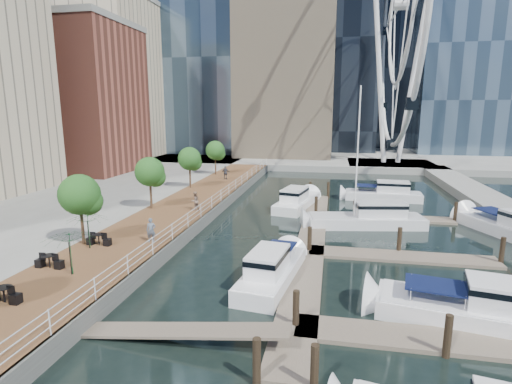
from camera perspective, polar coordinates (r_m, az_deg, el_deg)
The scene contains 18 objects.
ground at distance 21.02m, azimuth -2.27°, elevation -15.39°, with size 520.00×520.00×0.00m, color black.
boardwalk at distance 36.93m, azimuth -10.62°, elevation -2.84°, with size 6.00×60.00×1.00m, color brown.
seawall at distance 35.96m, azimuth -6.16°, elevation -3.10°, with size 0.25×60.00×1.00m, color #595954.
land_far at distance 120.66m, azimuth 8.90°, elevation 7.03°, with size 200.00×114.00×1.00m, color gray.
breakwater at distance 42.30m, azimuth 32.38°, elevation -2.64°, with size 4.00×60.00×1.00m, color gray.
pier at distance 71.48m, azimuth 18.64°, elevation 3.61°, with size 14.00×12.00×1.00m, color gray.
railing at distance 35.74m, azimuth -6.35°, elevation -1.50°, with size 0.10×60.00×1.05m, color white, non-canonical shape.
floating_docks at distance 29.85m, azimuth 17.49°, elevation -6.64°, with size 16.00×34.00×2.60m.
midrise_condos at distance 59.02m, azimuth -30.02°, elevation 13.77°, with size 19.00×67.00×28.00m.
ferris_wheel at distance 72.79m, azimuth 20.02°, elevation 23.84°, with size 5.80×45.60×47.80m.
street_trees at distance 36.26m, azimuth -14.95°, elevation 2.81°, with size 2.60×42.60×4.60m.
cafe_tables at distance 23.39m, azimuth -29.69°, elevation -10.43°, with size 2.50×13.70×0.74m.
yacht_foreground at distance 21.68m, azimuth 29.71°, elevation -16.11°, with size 2.74×10.22×2.15m, color white, non-canonical shape.
pedestrian_near at distance 27.23m, azimuth -14.76°, elevation -5.31°, with size 0.59×0.39×1.63m, color slate.
pedestrian_mid at distance 35.19m, azimuth -8.73°, elevation -1.27°, with size 0.80×0.62×1.65m, color #8B6F60.
pedestrian_far at distance 50.79m, azimuth -4.36°, elevation 2.77°, with size 1.01×0.42×1.73m, color #363944.
moored_yachts at distance 33.36m, azimuth 16.79°, elevation -5.58°, with size 23.12×37.86×11.50m.
cafe_seating at distance 22.44m, azimuth -29.54°, elevation -9.21°, with size 4.44×16.85×2.37m.
Camera 1 is at (4.34, -18.25, 9.48)m, focal length 28.00 mm.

